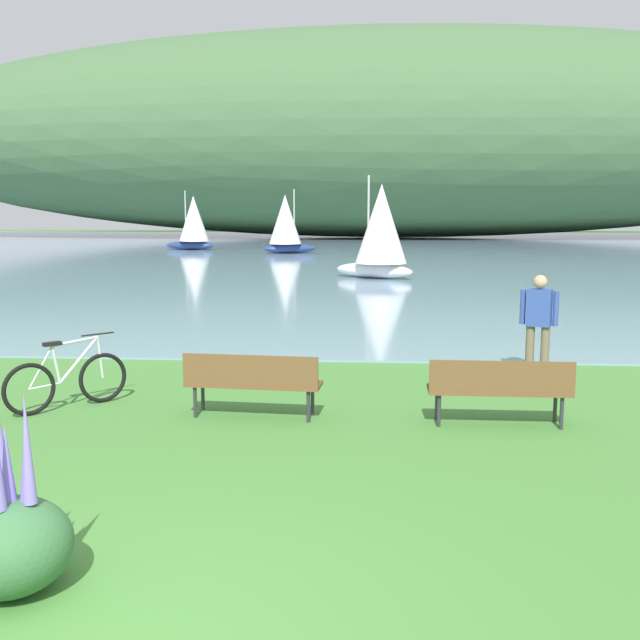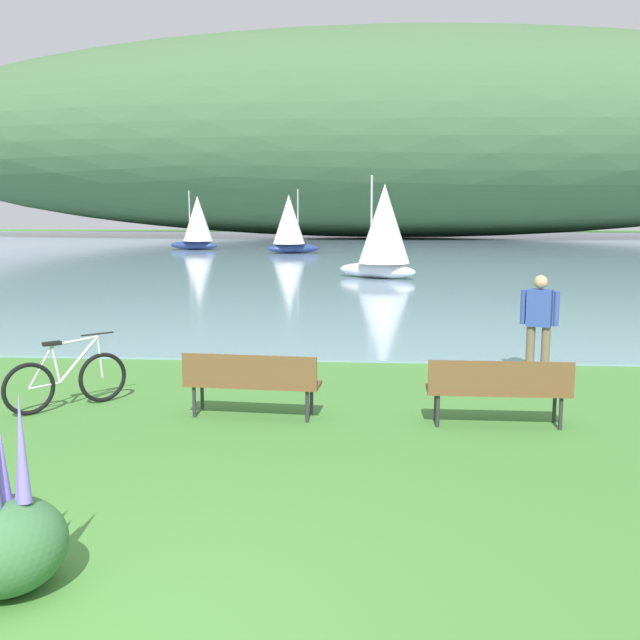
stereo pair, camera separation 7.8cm
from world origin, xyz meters
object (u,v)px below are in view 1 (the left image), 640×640
(sailboat_toward_hillside, at_px, (380,230))
(sailboat_mid_bay, at_px, (286,223))
(sailboat_nearest_to_shore, at_px, (193,222))
(person_at_shoreline, at_px, (539,320))
(bicycle_leaning_near_bench, at_px, (67,381))
(park_bench_near_camera, at_px, (252,380))
(park_bench_further_along, at_px, (500,386))

(sailboat_toward_hillside, bearing_deg, sailboat_mid_bay, 108.45)
(sailboat_nearest_to_shore, distance_m, sailboat_toward_hillside, 24.11)
(person_at_shoreline, bearing_deg, sailboat_toward_hillside, 97.41)
(person_at_shoreline, bearing_deg, sailboat_mid_bay, 102.97)
(bicycle_leaning_near_bench, relative_size, sailboat_mid_bay, 0.32)
(park_bench_near_camera, xyz_separation_m, sailboat_nearest_to_shore, (-10.44, 40.66, 1.41))
(park_bench_near_camera, height_order, sailboat_toward_hillside, sailboat_toward_hillside)
(bicycle_leaning_near_bench, height_order, sailboat_nearest_to_shore, sailboat_nearest_to_shore)
(sailboat_mid_bay, bearing_deg, sailboat_toward_hillside, -71.55)
(park_bench_near_camera, relative_size, sailboat_toward_hillside, 0.45)
(person_at_shoreline, xyz_separation_m, sailboat_nearest_to_shore, (-14.72, 38.11, 0.95))
(sailboat_mid_bay, bearing_deg, park_bench_near_camera, -84.38)
(park_bench_further_along, distance_m, sailboat_nearest_to_shore, 43.07)
(park_bench_near_camera, bearing_deg, sailboat_mid_bay, 95.62)
(park_bench_near_camera, distance_m, sailboat_nearest_to_shore, 42.01)
(bicycle_leaning_near_bench, relative_size, sailboat_nearest_to_shore, 0.32)
(person_at_shoreline, distance_m, sailboat_nearest_to_shore, 40.87)
(park_bench_further_along, relative_size, sailboat_nearest_to_shore, 0.45)
(park_bench_near_camera, relative_size, sailboat_nearest_to_shore, 0.46)
(bicycle_leaning_near_bench, bearing_deg, park_bench_near_camera, -6.44)
(park_bench_near_camera, relative_size, park_bench_further_along, 1.02)
(sailboat_nearest_to_shore, bearing_deg, bicycle_leaning_near_bench, -79.06)
(park_bench_further_along, distance_m, sailboat_toward_hillside, 20.26)
(sailboat_nearest_to_shore, bearing_deg, sailboat_mid_bay, -28.76)
(person_at_shoreline, height_order, sailboat_nearest_to_shore, sailboat_nearest_to_shore)
(sailboat_toward_hillside, bearing_deg, park_bench_near_camera, -95.73)
(bicycle_leaning_near_bench, distance_m, sailboat_mid_bay, 36.68)
(park_bench_further_along, height_order, bicycle_leaning_near_bench, bicycle_leaning_near_bench)
(park_bench_further_along, bearing_deg, person_at_shoreline, 68.25)
(park_bench_near_camera, relative_size, bicycle_leaning_near_bench, 1.42)
(sailboat_mid_bay, bearing_deg, sailboat_nearest_to_shore, 151.24)
(bicycle_leaning_near_bench, xyz_separation_m, sailboat_toward_hillside, (4.65, 19.72, 1.56))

